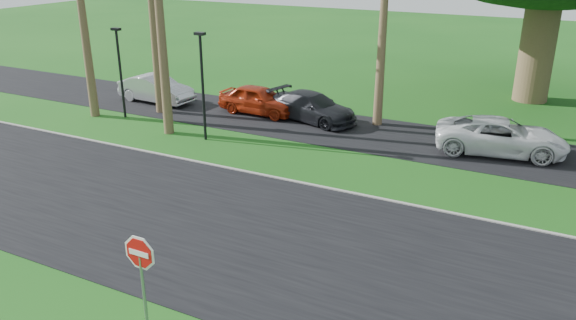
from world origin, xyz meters
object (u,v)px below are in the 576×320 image
(stop_sign_near, at_px, (141,267))
(car_silver, at_px, (156,89))
(car_minivan, at_px, (501,137))
(car_red, at_px, (259,100))
(car_dark, at_px, (312,107))

(stop_sign_near, distance_m, car_silver, 19.80)
(car_silver, height_order, car_minivan, car_minivan)
(stop_sign_near, height_order, car_red, stop_sign_near)
(stop_sign_near, xyz_separation_m, car_dark, (-3.49, 16.12, -1.10))
(car_red, bearing_deg, car_minivan, -89.77)
(car_red, bearing_deg, stop_sign_near, -155.77)
(stop_sign_near, relative_size, car_minivan, 0.51)
(stop_sign_near, distance_m, car_minivan, 16.42)
(car_dark, distance_m, car_minivan, 8.72)
(car_red, bearing_deg, car_dark, -85.08)
(car_red, distance_m, car_dark, 2.88)
(car_silver, bearing_deg, stop_sign_near, -137.86)
(car_dark, bearing_deg, car_minivan, -79.30)
(car_red, xyz_separation_m, car_minivan, (11.57, -0.46, 0.01))
(car_red, bearing_deg, car_silver, 98.18)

